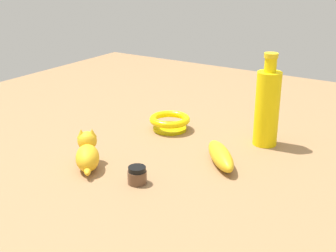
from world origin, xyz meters
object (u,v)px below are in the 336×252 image
Objects in this scene: bowl at (170,122)px; nail_polish_jar at (137,175)px; cat_figurine at (87,153)px; banana at (220,156)px; bottle_tall at (267,106)px.

bowl reaches higher than nail_polish_jar.
cat_figurine is 0.66× the size of banana.
bowl is at bearing 9.94° from bottle_tall.
bowl is at bearing -95.00° from cat_figurine.
nail_polish_jar is 0.23m from banana.
bottle_tall reaches higher than banana.
cat_figurine is 0.34m from banana.
banana is at bearing 76.91° from bottle_tall.
bowl is (0.29, 0.05, -0.09)m from bottle_tall.
bowl is 1.08× the size of cat_figurine.
banana is (0.04, 0.19, -0.09)m from bottle_tall.
cat_figurine reaches higher than banana.
nail_polish_jar is at bearing 107.45° from banana.
nail_polish_jar is (-0.13, 0.34, -0.01)m from bowl.
bottle_tall is at bearing -112.65° from nail_polish_jar.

